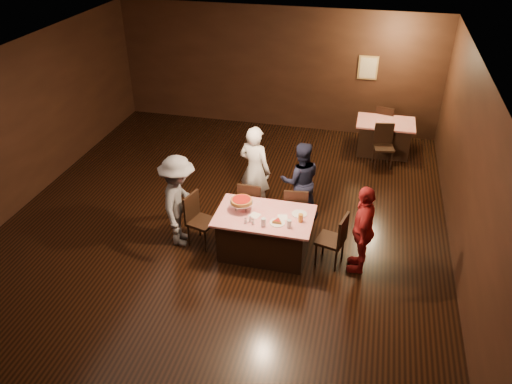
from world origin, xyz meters
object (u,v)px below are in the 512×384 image
at_px(diner_red_shirt, 363,229).
at_px(diner_navy_hoodie, 300,181).
at_px(glass_amber, 301,218).
at_px(glass_front_right, 289,224).
at_px(chair_far_right, 296,209).
at_px(diner_white_jacket, 255,170).
at_px(chair_end_right, 331,239).
at_px(diner_grey_knit, 179,201).
at_px(chair_end_left, 202,221).
at_px(main_table, 264,234).
at_px(chair_back_near, 384,147).
at_px(chair_back_far, 385,123).
at_px(pizza_stand, 241,201).
at_px(glass_front_left, 263,222).
at_px(back_table, 384,137).
at_px(chair_far_left, 252,203).
at_px(plate_empty, 299,214).

bearing_deg(diner_red_shirt, diner_navy_hoodie, -136.35).
bearing_deg(glass_amber, glass_front_right, -126.87).
xyz_separation_m(chair_far_right, diner_white_jacket, (-0.87, 0.51, 0.39)).
bearing_deg(chair_end_right, chair_far_right, -123.32).
distance_m(chair_far_right, diner_grey_knit, 2.06).
bearing_deg(chair_end_left, chair_far_right, -48.57).
distance_m(main_table, diner_white_jacket, 1.43).
distance_m(chair_back_near, glass_amber, 3.92).
height_order(diner_white_jacket, diner_grey_knit, diner_white_jacket).
relative_size(main_table, chair_back_far, 1.68).
bearing_deg(chair_end_left, diner_red_shirt, -75.53).
xyz_separation_m(pizza_stand, glass_front_left, (0.45, -0.35, -0.11)).
distance_m(chair_end_left, glass_front_left, 1.24).
distance_m(back_table, chair_far_left, 4.25).
relative_size(diner_white_jacket, glass_front_left, 12.43).
bearing_deg(chair_back_near, main_table, -127.70).
distance_m(main_table, pizza_stand, 0.70).
bearing_deg(chair_end_left, diner_navy_hoodie, -35.22).
relative_size(main_table, glass_front_right, 11.43).
height_order(diner_white_jacket, glass_front_left, diner_white_jacket).
distance_m(chair_far_right, chair_end_left, 1.68).
bearing_deg(glass_front_right, diner_white_jacket, 121.39).
distance_m(back_table, chair_back_near, 0.71).
height_order(chair_far_left, glass_amber, chair_far_left).
height_order(pizza_stand, plate_empty, pizza_stand).
height_order(chair_far_left, diner_white_jacket, diner_white_jacket).
relative_size(back_table, plate_empty, 5.20).
distance_m(glass_front_left, glass_front_right, 0.40).
distance_m(diner_grey_knit, glass_front_left, 1.55).
height_order(chair_far_right, glass_amber, chair_far_right).
bearing_deg(glass_amber, back_table, 73.93).
bearing_deg(glass_front_left, pizza_stand, 142.13).
bearing_deg(glass_amber, chair_end_right, 5.71).
relative_size(chair_far_left, glass_front_right, 6.79).
xyz_separation_m(chair_end_left, plate_empty, (1.65, 0.15, 0.30)).
xyz_separation_m(diner_grey_knit, glass_front_left, (1.52, -0.27, 0.01)).
bearing_deg(diner_red_shirt, diner_white_jacket, -121.51).
height_order(main_table, diner_navy_hoodie, diner_navy_hoodie).
distance_m(chair_back_near, glass_front_left, 4.35).
height_order(chair_far_left, glass_front_left, chair_far_left).
distance_m(chair_far_right, glass_front_left, 1.17).
relative_size(chair_far_left, glass_amber, 6.79).
bearing_deg(diner_white_jacket, diner_red_shirt, 166.05).
relative_size(diner_grey_knit, glass_amber, 11.87).
relative_size(pizza_stand, glass_front_left, 2.71).
bearing_deg(main_table, chair_end_left, 180.00).
bearing_deg(plate_empty, diner_grey_knit, -175.05).
xyz_separation_m(main_table, chair_end_right, (1.10, 0.00, 0.09)).
distance_m(chair_back_far, glass_front_left, 5.56).
xyz_separation_m(diner_red_shirt, glass_front_right, (-1.13, -0.23, 0.07)).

